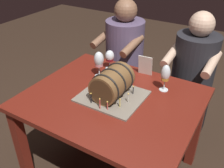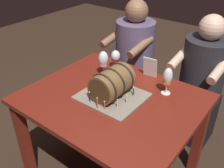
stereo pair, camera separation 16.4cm
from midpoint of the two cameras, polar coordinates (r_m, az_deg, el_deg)
name	(u,v)px [view 1 (the left image)]	position (r m, az deg, el deg)	size (l,w,h in m)	color
dining_table	(112,110)	(1.80, -2.56, -5.95)	(1.16, 0.96, 0.73)	maroon
barrel_cake	(112,84)	(1.68, -2.78, -0.17)	(0.42, 0.37, 0.22)	gray
wine_glass_amber	(166,74)	(1.76, 9.35, 2.09)	(0.06, 0.06, 0.20)	white
wine_glass_rose	(99,60)	(1.92, -5.41, 5.23)	(0.07, 0.07, 0.20)	white
wine_glass_red	(110,57)	(2.04, -2.83, 6.08)	(0.07, 0.07, 0.16)	white
menu_card	(145,65)	(1.97, 5.11, 4.11)	(0.11, 0.01, 0.16)	silver
person_seated_left	(124,62)	(2.55, 0.89, 4.81)	(0.43, 0.50, 1.20)	#372D40
person_seated_right	(191,81)	(2.33, 15.42, 0.52)	(0.41, 0.49, 1.18)	black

